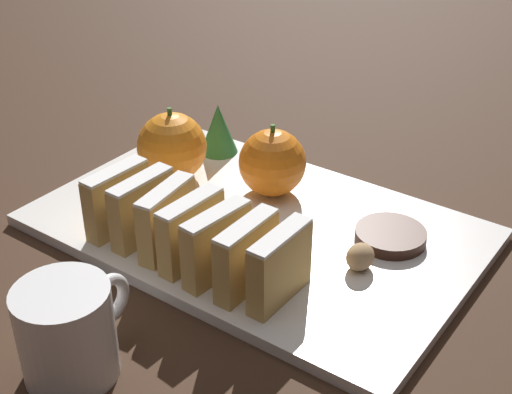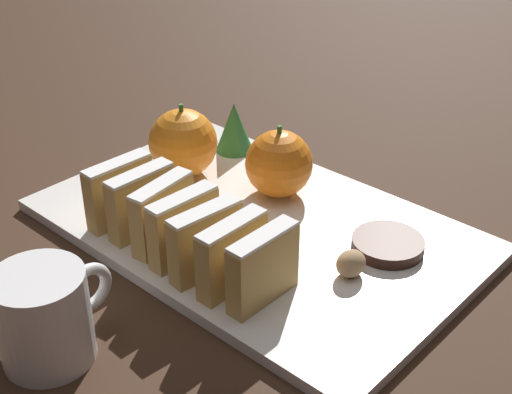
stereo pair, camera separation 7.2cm
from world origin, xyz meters
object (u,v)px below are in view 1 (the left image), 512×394
walnut (360,257)px  chocolate_cookie (390,236)px  orange_far (172,147)px  coffee_mug (66,330)px  orange_near (272,163)px

walnut → chocolate_cookie: size_ratio=0.44×
orange_far → walnut: 0.26m
walnut → chocolate_cookie: 0.06m
coffee_mug → walnut: bearing=-28.0°
orange_near → orange_far: size_ratio=0.94×
orange_near → chocolate_cookie: orange_near is taller
orange_near → walnut: 0.16m
walnut → coffee_mug: bearing=152.0°
chocolate_cookie → orange_near: bearing=85.7°
orange_far → chocolate_cookie: bearing=-84.0°
orange_near → walnut: size_ratio=2.66×
orange_near → chocolate_cookie: size_ratio=1.16×
chocolate_cookie → walnut: bearing=177.0°
orange_far → coffee_mug: (-0.27, -0.13, -0.01)m
coffee_mug → orange_far: bearing=25.6°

